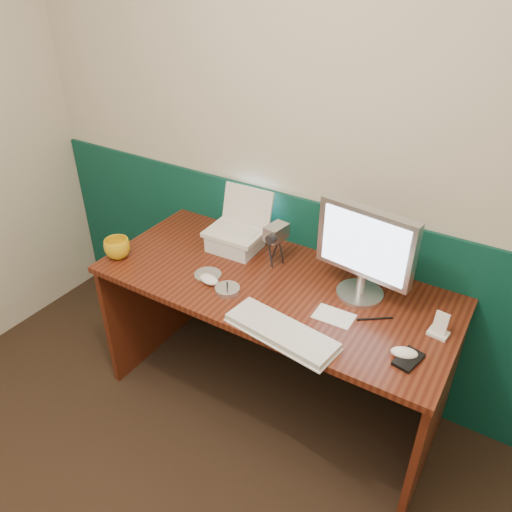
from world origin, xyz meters
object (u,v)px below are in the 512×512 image
Objects in this scene: monitor at (365,254)px; camcorder at (276,245)px; mug at (117,248)px; laptop at (234,214)px; keyboard at (281,332)px; desk at (272,345)px.

camcorder is at bearing -175.43° from monitor.
camcorder is at bearing 27.38° from mug.
laptop is 0.59× the size of keyboard.
mug is at bearing -164.30° from desk.
laptop is 1.32× the size of camcorder.
monitor is 3.45× the size of mug.
monitor is at bearing 16.29° from mug.
monitor is 2.08× the size of camcorder.
keyboard is at bearing -55.26° from desk.
desk is at bearing 132.73° from keyboard.
camcorder is (-0.27, 0.43, 0.09)m from keyboard.
monitor is at bearing 5.21° from camcorder.
mug is at bearing -142.72° from laptop.
laptop is at bearing 154.02° from desk.
camcorder is at bearing 130.32° from keyboard.
desk is 7.96× the size of camcorder.
monitor is 1.16m from mug.
monitor is at bearing 17.49° from desk.
laptop is 0.58m from mug.
desk is 13.15× the size of mug.
keyboard is 2.23× the size of camcorder.
keyboard is (0.20, -0.29, 0.39)m from desk.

